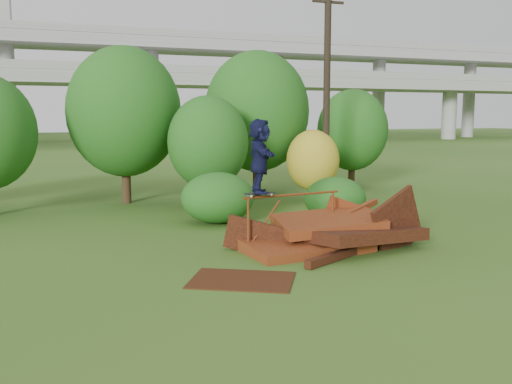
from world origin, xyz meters
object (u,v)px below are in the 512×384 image
object	(u,v)px
scrap_pile	(333,234)
skater	(260,156)
flat_plate	(242,280)
utility_pole	(327,94)

from	to	relation	value
scrap_pile	skater	xyz separation A→B (m)	(-2.01, 0.42, 2.17)
scrap_pile	flat_plate	size ratio (longest dim) A/B	2.53
flat_plate	utility_pole	distance (m)	12.76
skater	utility_pole	world-z (taller)	utility_pole
flat_plate	utility_pole	xyz separation A→B (m)	(7.18, 9.54, 4.51)
scrap_pile	skater	size ratio (longest dim) A/B	2.92
flat_plate	scrap_pile	bearing A→B (deg)	29.99
flat_plate	utility_pole	world-z (taller)	utility_pole
scrap_pile	skater	world-z (taller)	skater
skater	scrap_pile	bearing A→B (deg)	-86.24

